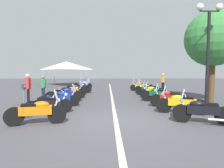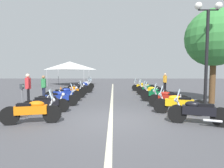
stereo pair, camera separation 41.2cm
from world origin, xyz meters
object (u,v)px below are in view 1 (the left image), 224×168
at_px(motorcycle_left_row_6, 79,88).
at_px(bystander_2, 163,81).
at_px(motorcycle_right_row_1, 181,103).
at_px(motorcycle_right_row_4, 153,92).
at_px(motorcycle_right_row_2, 170,98).
at_px(roadside_tree_0, 213,39).
at_px(motorcycle_left_row_2, 59,98).
at_px(event_tent, 66,66).
at_px(bystander_1, 43,86).
at_px(bystander_0, 28,86).
at_px(motorcycle_left_row_1, 49,104).
at_px(street_lamp_twin_globe, 208,38).
at_px(motorcycle_left_row_5, 74,90).
at_px(parking_meter, 24,93).
at_px(traffic_cone_0, 59,90).
at_px(motorcycle_right_row_0, 202,111).
at_px(motorcycle_right_row_6, 146,88).
at_px(motorcycle_left_row_4, 71,92).
at_px(motorcycle_left_row_7, 81,86).
at_px(motorcycle_left_row_8, 83,85).
at_px(motorcycle_right_row_7, 141,86).
at_px(motorcycle_right_row_3, 158,94).
at_px(motorcycle_left_row_3, 64,94).
at_px(motorcycle_right_row_5, 149,89).
at_px(motorcycle_left_row_0, 37,111).

relative_size(motorcycle_left_row_6, bystander_2, 1.27).
height_order(motorcycle_right_row_1, motorcycle_right_row_4, motorcycle_right_row_1).
xyz_separation_m(motorcycle_right_row_2, roadside_tree_0, (1.20, -2.88, 3.25)).
relative_size(motorcycle_left_row_2, bystander_2, 1.23).
bearing_deg(event_tent, bystander_1, -173.70).
bearing_deg(bystander_2, bystander_0, -97.51).
bearing_deg(motorcycle_left_row_1, street_lamp_twin_globe, -18.51).
distance_m(motorcycle_left_row_5, bystander_0, 3.98).
height_order(parking_meter, traffic_cone_0, parking_meter).
distance_m(bystander_0, bystander_1, 1.53).
distance_m(motorcycle_right_row_0, event_tent, 20.66).
bearing_deg(motorcycle_right_row_1, motorcycle_right_row_6, -72.74).
height_order(motorcycle_left_row_4, bystander_0, bystander_0).
bearing_deg(street_lamp_twin_globe, motorcycle_left_row_7, 40.29).
bearing_deg(motorcycle_left_row_8, motorcycle_left_row_1, -112.18).
relative_size(motorcycle_right_row_1, motorcycle_right_row_7, 1.06).
bearing_deg(motorcycle_right_row_7, motorcycle_left_row_1, 74.57).
bearing_deg(motorcycle_left_row_6, motorcycle_right_row_3, -51.52).
height_order(motorcycle_left_row_6, motorcycle_right_row_7, motorcycle_left_row_6).
xyz_separation_m(motorcycle_left_row_8, bystander_1, (-6.67, 1.64, 0.46)).
xyz_separation_m(motorcycle_right_row_0, bystander_2, (10.13, -1.77, 0.52)).
bearing_deg(motorcycle_left_row_5, parking_meter, -125.80).
height_order(motorcycle_left_row_3, event_tent, event_tent).
relative_size(motorcycle_right_row_5, motorcycle_right_row_7, 0.99).
bearing_deg(roadside_tree_0, motorcycle_left_row_6, 60.01).
relative_size(motorcycle_left_row_7, event_tent, 0.37).
xyz_separation_m(motorcycle_right_row_0, motorcycle_right_row_4, (6.04, 0.17, -0.01)).
bearing_deg(motorcycle_left_row_0, motorcycle_right_row_2, 14.52).
relative_size(motorcycle_right_row_3, motorcycle_right_row_6, 0.99).
relative_size(motorcycle_right_row_4, motorcycle_right_row_7, 0.93).
xyz_separation_m(motorcycle_right_row_5, motorcycle_right_row_7, (2.92, 0.08, -0.01)).
relative_size(motorcycle_right_row_3, street_lamp_twin_globe, 0.40).
bearing_deg(motorcycle_left_row_6, street_lamp_twin_globe, -57.00).
height_order(motorcycle_right_row_5, roadside_tree_0, roadside_tree_0).
bearing_deg(motorcycle_left_row_4, bystander_2, 5.26).
bearing_deg(motorcycle_right_row_2, motorcycle_left_row_5, -20.45).
distance_m(motorcycle_left_row_0, bystander_0, 4.52).
distance_m(motorcycle_left_row_1, roadside_tree_0, 9.55).
bearing_deg(roadside_tree_0, motorcycle_right_row_2, 112.69).
relative_size(motorcycle_left_row_5, motorcycle_right_row_4, 1.03).
xyz_separation_m(motorcycle_left_row_4, motorcycle_right_row_5, (1.60, -5.67, 0.00)).
bearing_deg(motorcycle_left_row_2, traffic_cone_0, 86.90).
distance_m(motorcycle_right_row_0, motorcycle_right_row_5, 7.57).
relative_size(motorcycle_left_row_5, motorcycle_right_row_1, 0.90).
height_order(motorcycle_left_row_2, street_lamp_twin_globe, street_lamp_twin_globe).
height_order(motorcycle_right_row_4, bystander_2, bystander_2).
bearing_deg(motorcycle_right_row_4, motorcycle_right_row_6, -68.73).
bearing_deg(motorcycle_right_row_5, motorcycle_right_row_6, -71.00).
height_order(motorcycle_left_row_2, motorcycle_left_row_6, motorcycle_left_row_6).
distance_m(motorcycle_left_row_6, roadside_tree_0, 10.36).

